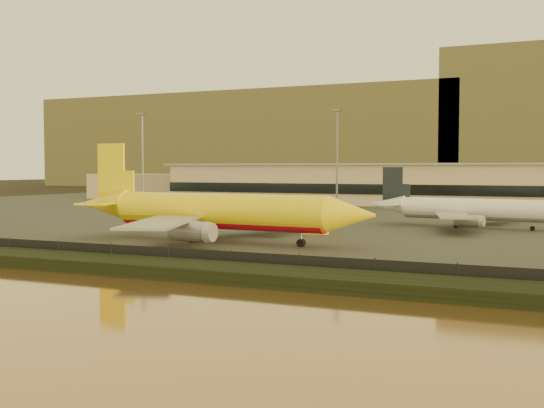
{
  "coord_description": "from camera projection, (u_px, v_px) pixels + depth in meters",
  "views": [
    {
      "loc": [
        44.41,
        -77.9,
        11.41
      ],
      "look_at": [
        3.51,
        12.0,
        6.16
      ],
      "focal_mm": 45.0,
      "sensor_mm": 36.0,
      "label": 1
    }
  ],
  "objects": [
    {
      "name": "white_narrowbody_jet",
      "position": [
        470.0,
        210.0,
        127.37
      ],
      "size": [
        39.56,
        38.27,
        11.37
      ],
      "rotation": [
        0.0,
        0.0,
        -0.14
      ],
      "color": "white",
      "rests_on": "tarmac"
    },
    {
      "name": "embankment",
      "position": [
        133.0,
        266.0,
        74.29
      ],
      "size": [
        320.0,
        7.0,
        1.4
      ],
      "primitive_type": "cube",
      "color": "black",
      "rests_on": "ground"
    },
    {
      "name": "gse_vehicle_white",
      "position": [
        208.0,
        220.0,
        133.34
      ],
      "size": [
        4.61,
        3.47,
        1.89
      ],
      "primitive_type": "cube",
      "rotation": [
        0.0,
        0.0,
        0.43
      ],
      "color": "white",
      "rests_on": "tarmac"
    },
    {
      "name": "perimeter_fence",
      "position": [
        154.0,
        256.0,
        77.89
      ],
      "size": [
        300.0,
        0.05,
        2.2
      ],
      "primitive_type": "cube",
      "color": "black",
      "rests_on": "tarmac"
    },
    {
      "name": "distant_hills",
      "position": [
        463.0,
        134.0,
        405.73
      ],
      "size": [
        470.0,
        160.0,
        70.0
      ],
      "color": "brown",
      "rests_on": "ground"
    },
    {
      "name": "tarmac",
      "position": [
        392.0,
        212.0,
        176.12
      ],
      "size": [
        320.0,
        220.0,
        0.2
      ],
      "primitive_type": "cube",
      "color": "#2D2D2D",
      "rests_on": "ground"
    },
    {
      "name": "ground",
      "position": [
        210.0,
        254.0,
        89.78
      ],
      "size": [
        900.0,
        900.0,
        0.0
      ],
      "primitive_type": "plane",
      "color": "black",
      "rests_on": "ground"
    },
    {
      "name": "gse_vehicle_yellow",
      "position": [
        316.0,
        229.0,
        115.36
      ],
      "size": [
        4.17,
        2.05,
        1.84
      ],
      "primitive_type": "cube",
      "rotation": [
        0.0,
        0.0,
        0.05
      ],
      "color": "yellow",
      "rests_on": "tarmac"
    },
    {
      "name": "terminal_building",
      "position": [
        371.0,
        185.0,
        209.57
      ],
      "size": [
        202.0,
        25.0,
        12.6
      ],
      "color": "tan",
      "rests_on": "tarmac"
    },
    {
      "name": "apron_light_masts",
      "position": [
        437.0,
        148.0,
        150.91
      ],
      "size": [
        152.2,
        12.2,
        25.4
      ],
      "color": "slate",
      "rests_on": "tarmac"
    },
    {
      "name": "dhl_cargo_jet",
      "position": [
        215.0,
        212.0,
        103.1
      ],
      "size": [
        50.9,
        49.87,
        15.22
      ],
      "rotation": [
        0.0,
        0.0,
        -0.05
      ],
      "color": "yellow",
      "rests_on": "tarmac"
    }
  ]
}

